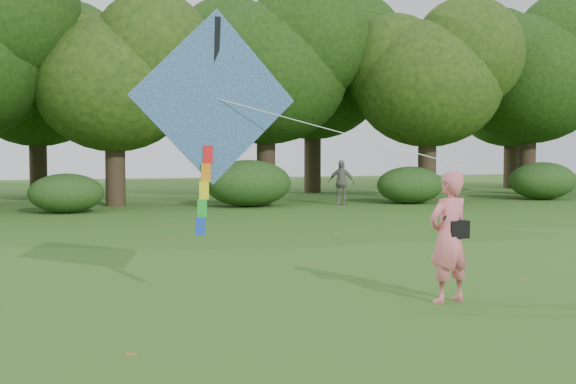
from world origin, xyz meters
name	(u,v)px	position (x,y,z in m)	size (l,w,h in m)	color
ground	(375,296)	(0.00, 0.00, 0.00)	(100.00, 100.00, 0.00)	#265114
man_kite_flyer	(449,237)	(0.81, -0.78, 0.96)	(0.70, 0.46, 1.92)	#E36B76
bystander_right	(341,182)	(6.90, 17.61, 0.93)	(1.09, 0.45, 1.86)	gray
crossbody_bag	(457,229)	(0.93, -0.81, 1.09)	(0.43, 0.20, 0.73)	black
flying_kite	(215,101)	(-2.40, 0.33, 2.94)	(4.73, 1.36, 3.24)	#2551A0
tree_line	(190,77)	(1.67, 22.88, 5.60)	(54.70, 15.30, 9.48)	#3A2D1E
shrub_band	(156,187)	(-0.72, 17.60, 0.86)	(39.15, 3.22, 1.88)	#264919
fallen_leaves	(325,256)	(0.81, 4.10, 0.01)	(10.29, 15.65, 0.01)	#946128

